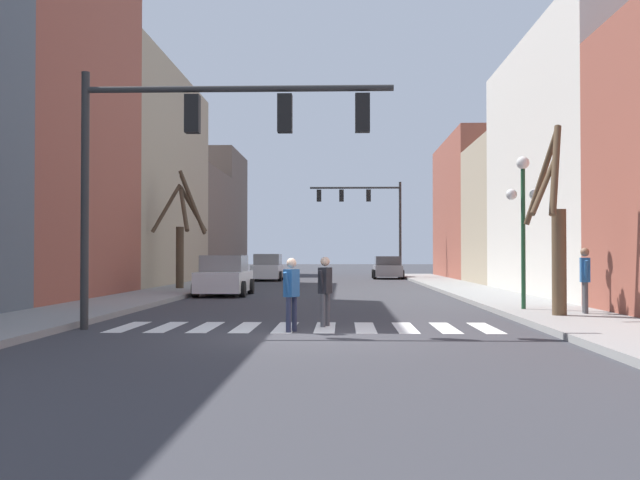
% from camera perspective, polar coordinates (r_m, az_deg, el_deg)
% --- Properties ---
extents(ground_plane, '(240.00, 240.00, 0.00)m').
position_cam_1_polar(ground_plane, '(15.11, -1.50, -7.38)').
color(ground_plane, '#38383D').
extents(sidewalk_right, '(2.75, 90.00, 0.15)m').
position_cam_1_polar(sidewalk_right, '(16.10, 22.37, -6.64)').
color(sidewalk_right, gray).
rests_on(sidewalk_right, ground_plane).
extents(building_row_left, '(6.00, 58.70, 13.86)m').
position_cam_1_polar(building_row_left, '(39.19, -15.68, 4.62)').
color(building_row_left, '#515B66').
rests_on(building_row_left, ground_plane).
extents(building_row_right, '(6.00, 49.48, 10.10)m').
position_cam_1_polar(building_row_right, '(35.87, 17.99, 3.53)').
color(building_row_right, '#934C3D').
rests_on(building_row_right, ground_plane).
extents(crosswalk_stripes, '(8.55, 2.60, 0.01)m').
position_cam_1_polar(crosswalk_stripes, '(17.02, -1.12, -6.67)').
color(crosswalk_stripes, white).
rests_on(crosswalk_stripes, ground_plane).
extents(traffic_signal_near, '(6.90, 0.28, 5.70)m').
position_cam_1_polar(traffic_signal_near, '(16.81, -8.88, 7.76)').
color(traffic_signal_near, '#2D2D2D').
rests_on(traffic_signal_near, ground_plane).
extents(traffic_signal_far, '(6.41, 0.28, 6.77)m').
position_cam_1_polar(traffic_signal_far, '(52.53, 3.65, 2.51)').
color(traffic_signal_far, '#2D2D2D').
rests_on(traffic_signal_far, ground_plane).
extents(street_lamp_right_corner, '(0.95, 0.36, 4.23)m').
position_cam_1_polar(street_lamp_right_corner, '(21.49, 15.21, 2.91)').
color(street_lamp_right_corner, '#1E4C2D').
rests_on(street_lamp_right_corner, sidewalk_right).
extents(car_parked_right_far, '(2.09, 4.25, 1.56)m').
position_cam_1_polar(car_parked_right_far, '(52.06, 5.17, -2.15)').
color(car_parked_right_far, gray).
rests_on(car_parked_right_far, ground_plane).
extents(car_parked_right_mid, '(2.06, 4.27, 1.63)m').
position_cam_1_polar(car_parked_right_mid, '(30.51, -7.30, -2.80)').
color(car_parked_right_mid, white).
rests_on(car_parked_right_mid, ground_plane).
extents(car_parked_left_mid, '(2.00, 4.73, 1.71)m').
position_cam_1_polar(car_parked_left_mid, '(48.20, -3.99, -2.16)').
color(car_parked_left_mid, silver).
rests_on(car_parked_left_mid, ground_plane).
extents(pedestrian_near_right_corner, '(0.35, 0.65, 1.58)m').
position_cam_1_polar(pedestrian_near_right_corner, '(16.00, -2.19, -3.68)').
color(pedestrian_near_right_corner, '#282D47').
rests_on(pedestrian_near_right_corner, ground_plane).
extents(pedestrian_crossing_street, '(0.29, 0.72, 1.68)m').
position_cam_1_polar(pedestrian_crossing_street, '(20.33, 19.54, -2.49)').
color(pedestrian_crossing_street, '#4C4C51').
rests_on(pedestrian_crossing_street, sidewalk_right).
extents(pedestrian_on_right_sidewalk, '(0.32, 0.67, 1.60)m').
position_cam_1_polar(pedestrian_on_right_sidewalk, '(17.17, 0.39, -3.47)').
color(pedestrian_on_right_sidewalk, '#4C4C51').
rests_on(pedestrian_on_right_sidewalk, ground_plane).
extents(street_tree_left_mid, '(2.39, 3.06, 5.33)m').
position_cam_1_polar(street_tree_left_mid, '(34.29, -10.38, 0.71)').
color(street_tree_left_mid, '#473828').
rests_on(street_tree_left_mid, sidewalk_left).
extents(street_tree_left_far, '(1.15, 1.79, 4.74)m').
position_cam_1_polar(street_tree_left_far, '(19.38, 17.52, 0.45)').
color(street_tree_left_far, brown).
rests_on(street_tree_left_far, sidewalk_right).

